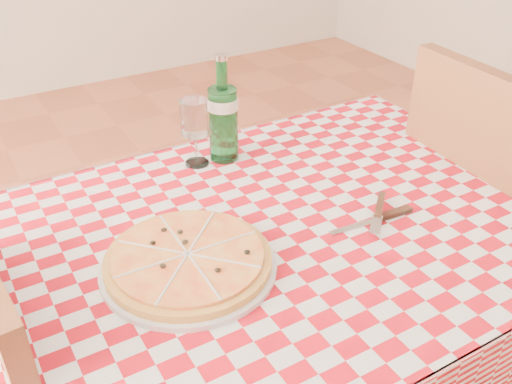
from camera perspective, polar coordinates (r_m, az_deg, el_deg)
dining_table at (r=1.26m, az=2.18°, el=-7.11°), size 1.20×0.80×0.75m
tablecloth at (r=1.21m, az=2.27°, el=-3.62°), size 1.30×0.90×0.01m
chair_near at (r=1.68m, az=22.28°, el=-2.26°), size 0.48×0.48×1.01m
pizza_plate at (r=1.09m, az=-6.81°, el=-6.71°), size 0.35×0.35×0.04m
water_bottle at (r=1.41m, az=-3.34°, el=8.32°), size 0.10×0.10×0.27m
wine_glass at (r=1.40m, az=-6.10°, el=5.90°), size 0.08×0.08×0.17m
cutlery at (r=1.24m, az=12.08°, el=-2.36°), size 0.27×0.25×0.02m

